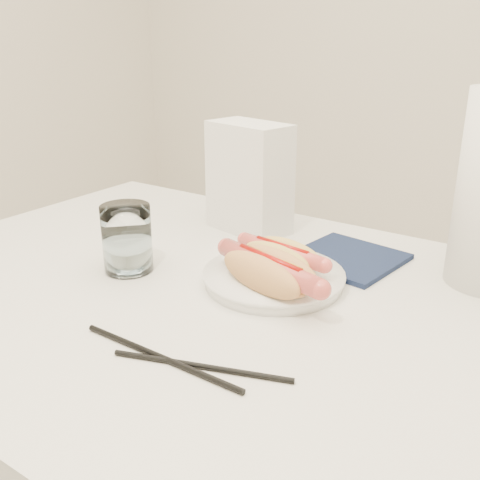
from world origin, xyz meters
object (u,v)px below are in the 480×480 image
Objects in this scene: table at (230,328)px; water_glass at (127,238)px; hotdog_left at (282,256)px; napkin_box at (249,178)px; hotdog_right at (269,272)px; plate at (274,279)px.

water_glass is at bearing -173.79° from table.
napkin_box reaches higher than hotdog_left.
hotdog_right is at bearing 20.50° from table.
table is 0.22m from water_glass.
hotdog_right is 0.94× the size of napkin_box.
table is 10.75× the size of water_glass.
table is 0.10m from plate.
napkin_box is at bearing 117.59° from table.
plate is 1.91× the size of water_glass.
plate is 1.07× the size of hotdog_right.
hotdog_left is 0.77× the size of napkin_box.
plate is 0.27m from napkin_box.
napkin_box reaches higher than table.
plate is at bearing 60.45° from table.
water_glass is (-0.25, -0.04, 0.01)m from hotdog_right.
napkin_box reaches higher than plate.
hotdog_left is at bearing 121.90° from hotdog_right.
plate is at bearing 20.96° from water_glass.
water_glass is at bearing -159.04° from plate.
hotdog_left is 0.24m from napkin_box.
plate is at bearing 128.53° from hotdog_right.
table is at bearing -50.27° from napkin_box.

